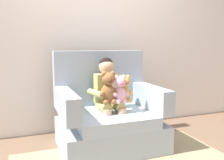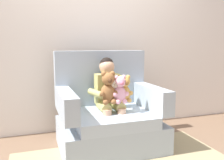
% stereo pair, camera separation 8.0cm
% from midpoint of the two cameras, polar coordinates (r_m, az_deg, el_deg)
% --- Properties ---
extents(ground_plane, '(8.00, 8.00, 0.00)m').
position_cam_midpoint_polar(ground_plane, '(2.83, -1.35, -15.42)').
color(ground_plane, brown).
extents(back_wall, '(6.00, 0.10, 2.60)m').
position_cam_midpoint_polar(back_wall, '(3.31, -5.74, 11.02)').
color(back_wall, silver).
rests_on(back_wall, ground).
extents(armchair, '(1.10, 0.86, 1.07)m').
position_cam_midpoint_polar(armchair, '(2.76, -1.75, -8.58)').
color(armchair, '#9EADBC').
rests_on(armchair, ground).
extents(seated_child, '(0.45, 0.39, 0.82)m').
position_cam_midpoint_polar(seated_child, '(2.70, -1.68, -2.59)').
color(seated_child, tan).
rests_on(seated_child, armchair).
extents(plush_pink, '(0.18, 0.15, 0.30)m').
position_cam_midpoint_polar(plush_pink, '(2.56, 1.02, -2.36)').
color(plush_pink, '#EAA8BC').
rests_on(plush_pink, armchair).
extents(plush_honey, '(0.17, 0.14, 0.29)m').
position_cam_midpoint_polar(plush_honey, '(2.61, 2.10, -2.24)').
color(plush_honey, gold).
rests_on(plush_honey, armchair).
extents(plush_brown, '(0.20, 0.17, 0.34)m').
position_cam_midpoint_polar(plush_brown, '(2.53, -1.77, -2.04)').
color(plush_brown, brown).
rests_on(plush_brown, armchair).
extents(plush_cream, '(0.16, 0.13, 0.27)m').
position_cam_midpoint_polar(plush_cream, '(2.58, -0.36, -2.57)').
color(plush_cream, silver).
rests_on(plush_cream, armchair).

